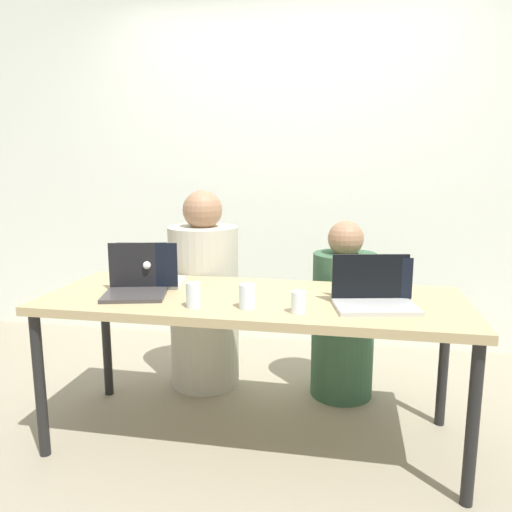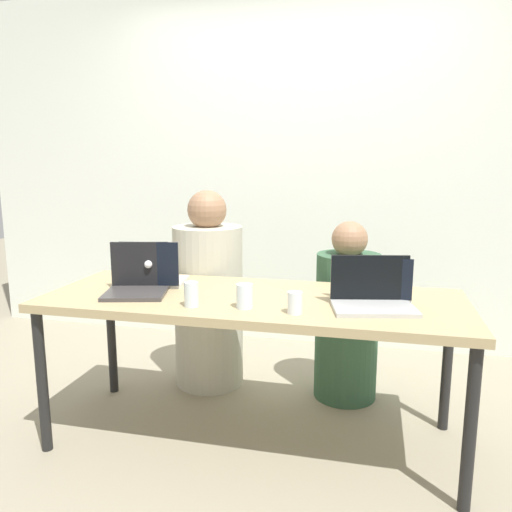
{
  "view_description": "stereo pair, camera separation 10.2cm",
  "coord_description": "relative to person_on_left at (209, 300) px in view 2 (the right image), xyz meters",
  "views": [
    {
      "loc": [
        0.44,
        -2.23,
        1.35
      ],
      "look_at": [
        0.0,
        0.07,
        0.91
      ],
      "focal_mm": 35.0,
      "sensor_mm": 36.0,
      "label": 1
    },
    {
      "loc": [
        0.54,
        -2.21,
        1.35
      ],
      "look_at": [
        0.0,
        0.07,
        0.91
      ],
      "focal_mm": 35.0,
      "sensor_mm": 36.0,
      "label": 2
    }
  ],
  "objects": [
    {
      "name": "laptop_back_left",
      "position": [
        -0.13,
        -0.48,
        0.25
      ],
      "size": [
        0.33,
        0.29,
        0.24
      ],
      "rotation": [
        0.0,
        0.0,
        3.29
      ],
      "color": "silver",
      "rests_on": "desk"
    },
    {
      "name": "back_wall",
      "position": [
        0.42,
        0.91,
        0.77
      ],
      "size": [
        5.11,
        0.1,
        2.6
      ],
      "primitive_type": "cube",
      "color": "silver",
      "rests_on": "ground"
    },
    {
      "name": "water_glass_center",
      "position": [
        0.43,
        -0.77,
        0.25
      ],
      "size": [
        0.07,
        0.07,
        0.11
      ],
      "color": "silver",
      "rests_on": "desk"
    },
    {
      "name": "water_glass_left",
      "position": [
        0.2,
        -0.8,
        0.25
      ],
      "size": [
        0.06,
        0.06,
        0.11
      ],
      "color": "silver",
      "rests_on": "desk"
    },
    {
      "name": "laptop_front_right",
      "position": [
        0.97,
        -0.65,
        0.25
      ],
      "size": [
        0.38,
        0.29,
        0.22
      ],
      "rotation": [
        0.0,
        0.0,
        0.21
      ],
      "color": "#B7B7B4",
      "rests_on": "desk"
    },
    {
      "name": "laptop_front_left",
      "position": [
        -0.14,
        -0.65,
        0.25
      ],
      "size": [
        0.33,
        0.31,
        0.24
      ],
      "rotation": [
        0.0,
        0.0,
        0.25
      ],
      "color": "#3C3938",
      "rests_on": "desk"
    },
    {
      "name": "desk",
      "position": [
        0.42,
        -0.58,
        0.14
      ],
      "size": [
        1.96,
        0.74,
        0.73
      ],
      "color": "tan",
      "rests_on": "ground"
    },
    {
      "name": "water_glass_right",
      "position": [
        0.65,
        -0.8,
        0.24
      ],
      "size": [
        0.06,
        0.06,
        0.09
      ],
      "color": "white",
      "rests_on": "desk"
    },
    {
      "name": "laptop_back_right",
      "position": [
        0.97,
        -0.47,
        0.24
      ],
      "size": [
        0.34,
        0.25,
        0.2
      ],
      "rotation": [
        0.0,
        0.0,
        3.09
      ],
      "color": "silver",
      "rests_on": "desk"
    },
    {
      "name": "person_on_left",
      "position": [
        0.0,
        0.0,
        0.0
      ],
      "size": [
        0.52,
        0.52,
        1.19
      ],
      "rotation": [
        0.0,
        0.0,
        3.43
      ],
      "color": "#BDB9A3",
      "rests_on": "ground"
    },
    {
      "name": "person_on_right",
      "position": [
        0.83,
        0.0,
        -0.07
      ],
      "size": [
        0.44,
        0.44,
        1.03
      ],
      "rotation": [
        0.0,
        0.0,
        2.87
      ],
      "color": "#34593D",
      "rests_on": "ground"
    },
    {
      "name": "ground_plane",
      "position": [
        0.42,
        -0.58,
        -0.53
      ],
      "size": [
        12.0,
        12.0,
        0.0
      ],
      "primitive_type": "plane",
      "color": "gray"
    }
  ]
}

